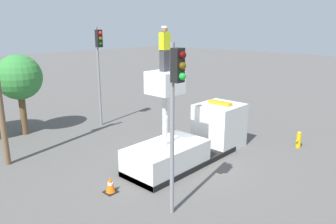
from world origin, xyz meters
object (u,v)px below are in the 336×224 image
Objects in this scene: fire_hydrant at (299,140)px; traffic_cone_rear at (110,185)px; bucket_truck at (193,139)px; worker at (165,49)px; traffic_light_pole at (176,98)px; traffic_light_across at (99,58)px; tree_right_bg at (19,78)px.

fire_hydrant is 1.33× the size of traffic_cone_rear.
traffic_cone_rear is at bearing 177.53° from bucket_truck.
bucket_truck is at bearing 0.00° from worker.
traffic_light_pole is 0.94× the size of traffic_light_across.
tree_right_bg reaches higher than bucket_truck.
traffic_light_across is 11.98m from fire_hydrant.
bucket_truck is 1.22× the size of traffic_light_pole.
traffic_light_across is (4.31, 9.88, 0.25)m from traffic_light_pole.
worker is 7.72m from traffic_light_across.
worker is at bearing 154.85° from fire_hydrant.
tree_right_bg is (0.28, 11.74, -0.69)m from traffic_light_pole.
worker is at bearing 48.99° from traffic_light_pole.
worker is 5.58m from traffic_cone_rear.
traffic_light_pole reaches higher than fire_hydrant.
worker reaches higher than bucket_truck.
worker reaches higher than fire_hydrant.
tree_right_bg is (0.84, 9.02, 2.94)m from traffic_cone_rear.
traffic_cone_rear is (-4.66, 0.20, -0.64)m from bucket_truck.
worker reaches higher than traffic_light_pole.
tree_right_bg is (-4.03, 1.86, -0.93)m from traffic_light_across.
traffic_light_across is 4.53m from tree_right_bg.
traffic_cone_rear is (-0.56, 2.72, -3.63)m from traffic_light_pole.
traffic_cone_rear is 0.14× the size of tree_right_bg.
traffic_light_across is (2.12, 7.36, -0.98)m from worker.
traffic_light_across is at bearing 113.17° from fire_hydrant.
traffic_light_across is at bearing 55.77° from traffic_cone_rear.
bucket_truck is at bearing 31.54° from traffic_light_pole.
worker is 8.69m from fire_hydrant.
traffic_cone_rear is at bearing -124.23° from traffic_light_across.
bucket_truck is 10.46× the size of traffic_cone_rear.
traffic_light_pole is at bearing -113.57° from traffic_light_across.
tree_right_bg reaches higher than traffic_cone_rear.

